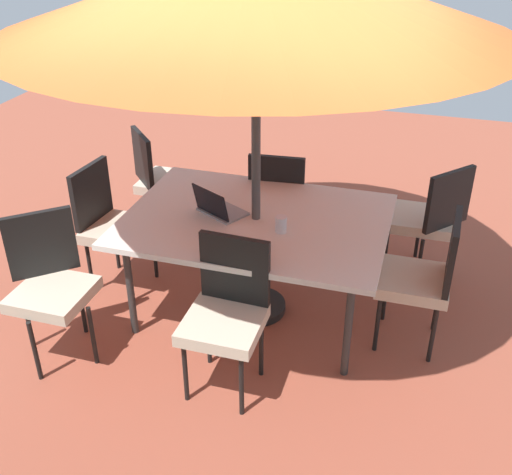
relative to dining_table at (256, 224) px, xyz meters
name	(u,v)px	position (x,y,z in m)	size (l,w,h in m)	color
ground_plane	(256,310)	(0.00, 0.00, -0.74)	(10.00, 10.00, 0.02)	#9E4C38
dining_table	(256,224)	(0.00, 0.00, 0.00)	(1.79, 1.30, 0.78)	white
chair_northeast	(50,281)	(1.14, 0.81, -0.18)	(0.59, 0.59, 0.98)	beige
chair_east	(111,221)	(1.16, -0.04, -0.18)	(0.48, 0.47, 0.98)	beige
chair_southeast	(161,177)	(1.13, -0.88, -0.18)	(0.59, 0.59, 0.98)	beige
chair_west	(424,275)	(-1.16, 0.04, -0.18)	(0.47, 0.46, 0.98)	beige
chair_north	(227,310)	(-0.05, 0.77, -0.18)	(0.46, 0.47, 0.98)	beige
chair_southwest	(430,216)	(-1.16, -0.82, -0.18)	(0.59, 0.58, 0.98)	beige
chair_south	(279,199)	(0.04, -0.77, -0.18)	(0.47, 0.48, 0.98)	beige
laptop	(218,208)	(0.26, 0.02, 0.10)	(0.40, 0.37, 0.21)	gray
cup	(281,224)	(-0.21, 0.14, 0.10)	(0.08, 0.08, 0.11)	white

